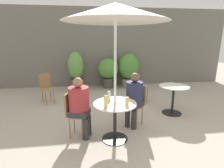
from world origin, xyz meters
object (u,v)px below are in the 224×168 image
(beer_glass_1, at_px, (106,101))
(umbrella, at_px, (115,13))
(beer_glass_0, at_px, (109,95))
(potted_plant_0, at_px, (76,70))
(seated_person_0, at_px, (134,95))
(potted_plant_1, at_px, (108,70))
(seated_person_1, at_px, (80,103))
(potted_plant_2, at_px, (129,68))
(cafe_table_far, at_px, (173,94))
(bistro_chair_2, at_px, (140,85))
(cafe_table_near, at_px, (115,113))
(bistro_chair_3, at_px, (46,85))
(bistro_chair_0, at_px, (137,101))
(bistro_chair_1, at_px, (73,111))
(beer_glass_2, at_px, (127,101))

(beer_glass_1, height_order, umbrella, umbrella)
(beer_glass_0, relative_size, potted_plant_0, 0.11)
(seated_person_0, xyz_separation_m, potted_plant_1, (-0.19, 3.16, 0.00))
(seated_person_0, bearing_deg, seated_person_1, -119.96)
(beer_glass_1, relative_size, potted_plant_2, 0.15)
(potted_plant_2, bearing_deg, cafe_table_far, -78.58)
(bistro_chair_2, relative_size, beer_glass_1, 4.54)
(potted_plant_1, bearing_deg, bistro_chair_2, -67.73)
(beer_glass_1, xyz_separation_m, potted_plant_1, (0.46, 3.75, -0.12))
(potted_plant_0, bearing_deg, bistro_chair_2, -41.00)
(cafe_table_near, xyz_separation_m, cafe_table_far, (1.61, 0.98, -0.02))
(bistro_chair_3, distance_m, potted_plant_0, 1.53)
(bistro_chair_2, xyz_separation_m, umbrella, (-1.01, -1.85, 1.71))
(cafe_table_far, relative_size, bistro_chair_0, 0.83)
(cafe_table_far, xyz_separation_m, bistro_chair_0, (-1.04, -0.42, 0.01))
(bistro_chair_1, relative_size, bistro_chair_2, 1.00)
(seated_person_1, bearing_deg, umbrella, -90.00)
(bistro_chair_3, relative_size, beer_glass_1, 4.54)
(bistro_chair_3, distance_m, potted_plant_1, 2.43)
(bistro_chair_3, xyz_separation_m, beer_glass_0, (1.61, -2.01, 0.28))
(bistro_chair_2, relative_size, bistro_chair_3, 1.00)
(beer_glass_1, bearing_deg, beer_glass_2, 3.63)
(bistro_chair_0, bearing_deg, potted_plant_1, 141.11)
(seated_person_1, bearing_deg, potted_plant_0, 20.57)
(seated_person_0, distance_m, potted_plant_2, 3.21)
(bistro_chair_2, xyz_separation_m, potted_plant_1, (-0.72, 1.77, 0.17))
(bistro_chair_3, relative_size, potted_plant_1, 0.76)
(beer_glass_2, relative_size, potted_plant_2, 0.11)
(bistro_chair_0, distance_m, potted_plant_2, 3.11)
(cafe_table_far, height_order, bistro_chair_0, bistro_chair_0)
(potted_plant_2, distance_m, umbrella, 4.06)
(seated_person_0, distance_m, beer_glass_2, 0.64)
(cafe_table_near, distance_m, beer_glass_1, 0.36)
(cafe_table_near, distance_m, potted_plant_0, 3.64)
(umbrella, bearing_deg, potted_plant_1, 85.49)
(beer_glass_1, distance_m, umbrella, 1.44)
(beer_glass_0, relative_size, potted_plant_2, 0.12)
(bistro_chair_2, distance_m, seated_person_0, 1.50)
(bistro_chair_0, bearing_deg, cafe_table_far, 67.77)
(beer_glass_2, height_order, potted_plant_0, potted_plant_0)
(bistro_chair_0, height_order, potted_plant_2, potted_plant_2)
(seated_person_0, bearing_deg, beer_glass_0, -109.91)
(bistro_chair_3, relative_size, seated_person_0, 0.74)
(bistro_chair_1, xyz_separation_m, seated_person_1, (0.14, -0.04, 0.16))
(bistro_chair_2, bearing_deg, umbrella, 153.56)
(cafe_table_far, distance_m, umbrella, 2.56)
(cafe_table_far, height_order, bistro_chair_3, bistro_chair_3)
(beer_glass_1, relative_size, beer_glass_2, 1.35)
(bistro_chair_2, xyz_separation_m, bistro_chair_3, (-2.70, 0.37, 0.00))
(cafe_table_near, xyz_separation_m, bistro_chair_3, (-1.69, 2.21, -0.00))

